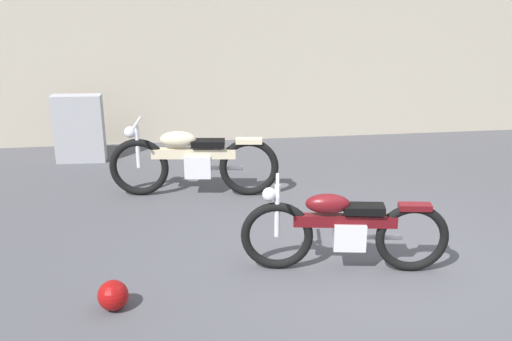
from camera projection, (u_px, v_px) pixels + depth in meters
The scene contains 6 objects.
ground_plane at pixel (382, 267), 5.95m from camera, with size 40.00×40.00×0.00m, color #47474C.
building_wall at pixel (300, 36), 9.49m from camera, with size 18.00×0.30×3.14m, color #B2A893.
stone_marker at pixel (79, 129), 8.65m from camera, with size 0.68×0.20×0.96m, color #9E9EA3.
helmet at pixel (113, 295), 5.23m from camera, with size 0.26×0.26×0.26m, color maroon.
motorcycle_cream at pixel (192, 161), 7.50m from camera, with size 2.05×0.57×0.92m.
motorcycle_maroon at pixel (343, 229), 5.78m from camera, with size 1.93×0.56×0.87m.
Camera 1 is at (-1.84, -5.07, 2.93)m, focal length 43.65 mm.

